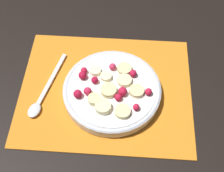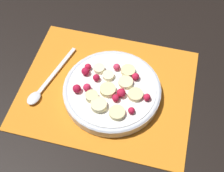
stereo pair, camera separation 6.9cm
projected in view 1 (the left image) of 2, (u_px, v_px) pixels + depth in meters
name	position (u px, v px, depth m)	size (l,w,h in m)	color
ground_plane	(106.00, 90.00, 0.73)	(3.00, 3.00, 0.00)	black
placemat	(106.00, 89.00, 0.73)	(0.40, 0.32, 0.01)	orange
fruit_bowl	(112.00, 90.00, 0.70)	(0.22, 0.22, 0.04)	silver
spoon	(42.00, 97.00, 0.71)	(0.07, 0.19, 0.01)	silver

